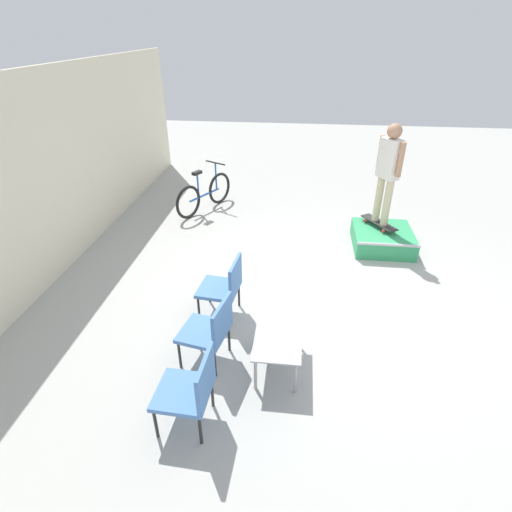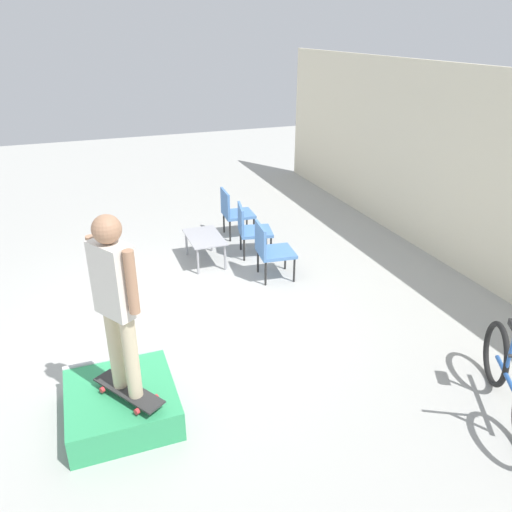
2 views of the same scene
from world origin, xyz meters
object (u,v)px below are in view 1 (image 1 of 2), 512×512
patio_chair_center (211,328)px  bicycle (205,194)px  skate_ramp_box (382,239)px  patio_chair_left (191,388)px  person_skater (389,167)px  skateboard_on_ramp (379,223)px  coffee_table (278,339)px  patio_chair_right (225,285)px

patio_chair_center → bicycle: 4.54m
skate_ramp_box → bicycle: bicycle is taller
patio_chair_left → person_skater: bearing=153.0°
person_skater → skate_ramp_box: bearing=174.2°
patio_chair_left → patio_chair_center: size_ratio=1.00×
skateboard_on_ramp → patio_chair_center: 4.06m
person_skater → patio_chair_left: 4.88m
person_skater → patio_chair_left: bearing=118.5°
skateboard_on_ramp → bicycle: size_ratio=0.50×
coffee_table → bicycle: bearing=23.0°
person_skater → bicycle: person_skater is taller
skate_ramp_box → patio_chair_right: (-2.25, 2.45, 0.32)m
person_skater → coffee_table: 3.78m
skate_ramp_box → person_skater: size_ratio=0.63×
skateboard_on_ramp → patio_chair_left: size_ratio=0.89×
coffee_table → patio_chair_center: 0.78m
skateboard_on_ramp → patio_chair_center: patio_chair_center is taller
coffee_table → patio_chair_center: patio_chair_center is taller
patio_chair_center → patio_chair_right: 0.89m
person_skater → patio_chair_left: (-4.15, 2.37, -0.95)m
skate_ramp_box → skateboard_on_ramp: (0.15, 0.07, 0.24)m
patio_chair_left → patio_chair_right: (1.76, 0.00, 0.00)m
skateboard_on_ramp → patio_chair_right: size_ratio=0.89×
person_skater → patio_chair_center: 4.16m
patio_chair_center → coffee_table: bearing=102.7°
skate_ramp_box → patio_chair_center: 3.99m
skateboard_on_ramp → coffee_table: 3.64m
patio_chair_center → bicycle: bearing=-154.7°
skateboard_on_ramp → person_skater: 1.03m
skateboard_on_ramp → coffee_table: coffee_table is taller
skateboard_on_ramp → patio_chair_right: (-2.39, 2.38, 0.08)m
skateboard_on_ramp → patio_chair_left: 4.79m
person_skater → coffee_table: size_ratio=1.98×
skate_ramp_box → bicycle: bearing=70.3°
skate_ramp_box → patio_chair_center: bearing=142.0°
patio_chair_left → patio_chair_right: same height
skate_ramp_box → coffee_table: size_ratio=1.24×
skateboard_on_ramp → person_skater: bearing=-33.2°
skate_ramp_box → skateboard_on_ramp: size_ratio=1.42×
skate_ramp_box → patio_chair_left: size_ratio=1.26×
skate_ramp_box → bicycle: 3.76m
bicycle → skate_ramp_box: bearing=-81.2°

